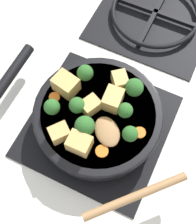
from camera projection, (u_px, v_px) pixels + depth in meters
ground_plane at (98, 126)px, 0.73m from camera, size 2.40×2.40×0.00m
front_burner_grate at (98, 124)px, 0.71m from camera, size 0.31×0.31×0.03m
rear_burner_grate at (155, 14)px, 0.85m from camera, size 0.31×0.31×0.03m
skillet_pan at (97, 116)px, 0.68m from camera, size 0.37×0.28×0.05m
wooden_spoon at (122, 165)px, 0.60m from camera, size 0.22×0.22×0.02m
tofu_cube_center_large at (81, 144)px, 0.60m from camera, size 0.05×0.04×0.04m
tofu_cube_near_handle at (60, 133)px, 0.62m from camera, size 0.05×0.05×0.03m
tofu_cube_east_chunk at (91, 105)px, 0.64m from camera, size 0.04×0.05×0.03m
tofu_cube_west_chunk at (120, 81)px, 0.67m from camera, size 0.05×0.05×0.03m
tofu_cube_back_piece at (113, 99)px, 0.65m from camera, size 0.04×0.05×0.04m
tofu_cube_front_piece at (66, 85)px, 0.66m from camera, size 0.06×0.05×0.04m
broccoli_floret_near_spoon at (85, 126)px, 0.61m from camera, size 0.04×0.04×0.05m
broccoli_floret_center_top at (77, 105)px, 0.63m from camera, size 0.03×0.03×0.04m
broccoli_floret_east_rim at (85, 73)px, 0.66m from camera, size 0.04×0.04×0.04m
broccoli_floret_west_rim at (52, 107)px, 0.63m from camera, size 0.03×0.03×0.04m
broccoli_floret_north_edge at (125, 111)px, 0.63m from camera, size 0.03×0.03×0.04m
broccoli_floret_south_cluster at (134, 88)px, 0.65m from camera, size 0.04×0.04×0.05m
broccoli_floret_mid_floret at (130, 134)px, 0.61m from camera, size 0.03×0.03×0.04m
carrot_slice_orange_thin at (102, 151)px, 0.62m from camera, size 0.03×0.03×0.01m
carrot_slice_near_center at (140, 133)px, 0.63m from camera, size 0.02×0.02×0.01m
carrot_slice_edge_slice at (54, 97)px, 0.67m from camera, size 0.02×0.02×0.01m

